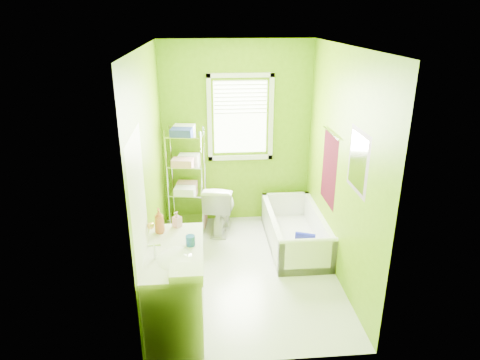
{
  "coord_description": "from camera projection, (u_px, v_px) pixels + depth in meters",
  "views": [
    {
      "loc": [
        -0.46,
        -4.39,
        2.91
      ],
      "look_at": [
        -0.06,
        0.25,
        1.08
      ],
      "focal_mm": 32.0,
      "sensor_mm": 36.0,
      "label": 1
    }
  ],
  "objects": [
    {
      "name": "ground",
      "position": [
        246.0,
        270.0,
        5.17
      ],
      "size": [
        2.9,
        2.9,
        0.0
      ],
      "primitive_type": "plane",
      "color": "silver",
      "rests_on": "ground"
    },
    {
      "name": "door",
      "position": [
        142.0,
        243.0,
        3.8
      ],
      "size": [
        0.09,
        0.8,
        2.0
      ],
      "color": "white",
      "rests_on": "ground"
    },
    {
      "name": "room_envelope",
      "position": [
        247.0,
        148.0,
        4.61
      ],
      "size": [
        2.14,
        2.94,
        2.62
      ],
      "color": "#619107",
      "rests_on": "ground"
    },
    {
      "name": "vanity",
      "position": [
        176.0,
        284.0,
        4.16
      ],
      "size": [
        0.56,
        1.1,
        1.09
      ],
      "color": "white",
      "rests_on": "ground"
    },
    {
      "name": "toilet",
      "position": [
        220.0,
        207.0,
        6.01
      ],
      "size": [
        0.54,
        0.78,
        0.73
      ],
      "primitive_type": "imported",
      "rotation": [
        0.0,
        0.0,
        2.94
      ],
      "color": "white",
      "rests_on": "ground"
    },
    {
      "name": "right_wall_decor",
      "position": [
        340.0,
        166.0,
        4.76
      ],
      "size": [
        0.04,
        1.48,
        1.17
      ],
      "color": "#430713",
      "rests_on": "ground"
    },
    {
      "name": "wire_shelf_unit",
      "position": [
        187.0,
        169.0,
        5.87
      ],
      "size": [
        0.54,
        0.44,
        1.5
      ],
      "color": "silver",
      "rests_on": "ground"
    },
    {
      "name": "window",
      "position": [
        240.0,
        113.0,
        5.91
      ],
      "size": [
        0.92,
        0.05,
        1.22
      ],
      "color": "white",
      "rests_on": "ground"
    },
    {
      "name": "bathtub",
      "position": [
        295.0,
        236.0,
        5.66
      ],
      "size": [
        0.69,
        1.49,
        0.48
      ],
      "color": "white",
      "rests_on": "ground"
    }
  ]
}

